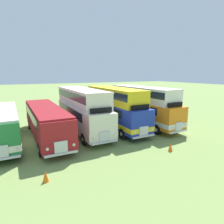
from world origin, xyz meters
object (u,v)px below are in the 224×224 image
Objects in this scene: bus_sixth_in_row at (82,109)px; bus_eighth_in_row at (143,104)px; cone_mid_row at (46,176)px; bus_fourth_in_row at (2,124)px; bus_fifth_in_row at (46,120)px; bus_seventh_in_row at (115,106)px; cone_far_end at (171,147)px.

bus_eighth_in_row is at bearing -3.65° from bus_sixth_in_row.
bus_eighth_in_row is at bearing 32.31° from cone_mid_row.
bus_sixth_in_row is at bearing 0.18° from bus_fourth_in_row.
bus_eighth_in_row reaches higher than cone_mid_row.
bus_fourth_in_row is 15.12× the size of cone_mid_row.
bus_fifth_in_row is (3.64, -0.21, 0.01)m from bus_fourth_in_row.
bus_seventh_in_row is (10.91, -0.27, 0.72)m from bus_fourth_in_row.
bus_sixth_in_row is at bearing 3.65° from bus_fifth_in_row.
bus_sixth_in_row is at bearing 176.35° from bus_eighth_in_row.
bus_seventh_in_row is 0.97× the size of bus_eighth_in_row.
bus_seventh_in_row is 15.26× the size of cone_mid_row.
bus_sixth_in_row is 0.98× the size of bus_eighth_in_row.
bus_fifth_in_row is 11.37m from cone_far_end.
bus_sixth_in_row is (7.27, 0.02, 0.72)m from bus_fourth_in_row.
bus_sixth_in_row is at bearing 119.24° from cone_far_end.
bus_seventh_in_row is at bearing -4.60° from bus_sixth_in_row.
bus_seventh_in_row reaches higher than bus_fourth_in_row.
bus_eighth_in_row is 8.34m from cone_far_end.
bus_seventh_in_row reaches higher than cone_far_end.
bus_sixth_in_row is 9.79m from cone_mid_row.
bus_fifth_in_row is 3.71m from bus_sixth_in_row.
cone_far_end is (9.44, 0.14, 0.00)m from cone_mid_row.
bus_fourth_in_row is 0.96× the size of bus_eighth_in_row.
bus_sixth_in_row is 1.02× the size of bus_seventh_in_row.
bus_sixth_in_row is 3.65m from bus_seventh_in_row.
bus_fourth_in_row is 8.61m from cone_mid_row.
cone_mid_row is (-12.21, -7.72, -2.13)m from bus_eighth_in_row.
bus_seventh_in_row is (3.64, -0.29, -0.00)m from bus_sixth_in_row.
bus_fifth_in_row is at bearing 80.69° from cone_mid_row.
bus_eighth_in_row is (3.63, -0.17, 0.00)m from bus_seventh_in_row.
cone_mid_row is (2.33, -8.16, -1.41)m from bus_fourth_in_row.
bus_eighth_in_row is 15.70× the size of cone_far_end.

